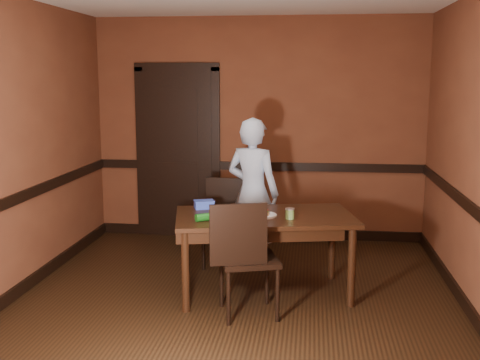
% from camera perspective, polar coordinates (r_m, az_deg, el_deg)
% --- Properties ---
extents(floor, '(4.00, 4.50, 0.01)m').
position_cam_1_polar(floor, '(5.46, -0.45, -11.56)').
color(floor, black).
rests_on(floor, ground).
extents(wall_back, '(4.00, 0.02, 2.70)m').
position_cam_1_polar(wall_back, '(7.35, 1.78, 4.82)').
color(wall_back, brown).
rests_on(wall_back, ground).
extents(wall_front, '(4.00, 0.02, 2.70)m').
position_cam_1_polar(wall_front, '(2.93, -6.09, -2.81)').
color(wall_front, brown).
rests_on(wall_front, ground).
extents(wall_left, '(0.02, 4.50, 2.70)m').
position_cam_1_polar(wall_left, '(5.73, -20.75, 2.77)').
color(wall_left, brown).
rests_on(wall_left, ground).
extents(wall_right, '(0.02, 4.50, 2.70)m').
position_cam_1_polar(wall_right, '(5.26, 21.72, 2.13)').
color(wall_right, brown).
rests_on(wall_right, ground).
extents(dado_back, '(4.00, 0.03, 0.10)m').
position_cam_1_polar(dado_back, '(7.38, 1.75, 1.32)').
color(dado_back, black).
rests_on(dado_back, ground).
extents(dado_left, '(0.03, 4.50, 0.10)m').
position_cam_1_polar(dado_left, '(5.79, -20.35, -1.65)').
color(dado_left, black).
rests_on(dado_left, ground).
extents(dado_right, '(0.03, 4.50, 0.10)m').
position_cam_1_polar(dado_right, '(5.33, 21.26, -2.66)').
color(dado_right, black).
rests_on(dado_right, ground).
extents(baseboard_back, '(4.00, 0.03, 0.12)m').
position_cam_1_polar(baseboard_back, '(7.55, 1.72, -4.99)').
color(baseboard_back, black).
rests_on(baseboard_back, ground).
extents(baseboard_left, '(0.03, 4.50, 0.12)m').
position_cam_1_polar(baseboard_left, '(6.00, -19.87, -9.53)').
color(baseboard_left, black).
rests_on(baseboard_left, ground).
extents(baseboard_right, '(0.03, 4.50, 0.12)m').
position_cam_1_polar(baseboard_right, '(5.56, 20.71, -11.15)').
color(baseboard_right, black).
rests_on(baseboard_right, ground).
extents(door, '(1.05, 0.07, 2.20)m').
position_cam_1_polar(door, '(7.50, -5.90, 2.88)').
color(door, black).
rests_on(door, ground).
extents(dining_table, '(1.74, 1.20, 0.75)m').
position_cam_1_polar(dining_table, '(5.56, 2.32, -7.08)').
color(dining_table, black).
rests_on(dining_table, floor).
extents(chair_far, '(0.44, 0.44, 0.91)m').
position_cam_1_polar(chair_far, '(6.36, -1.54, -4.15)').
color(chair_far, black).
rests_on(chair_far, floor).
extents(chair_near, '(0.58, 0.58, 1.00)m').
position_cam_1_polar(chair_near, '(5.06, 0.83, -7.34)').
color(chair_near, black).
rests_on(chair_near, floor).
extents(person, '(0.67, 0.55, 1.57)m').
position_cam_1_polar(person, '(6.27, 1.22, -1.24)').
color(person, '#A7BBD9').
rests_on(person, floor).
extents(sandwich_plate, '(0.25, 0.25, 0.06)m').
position_cam_1_polar(sandwich_plate, '(5.40, 2.16, -3.27)').
color(sandwich_plate, white).
rests_on(sandwich_plate, dining_table).
extents(sauce_jar, '(0.08, 0.08, 0.10)m').
position_cam_1_polar(sauce_jar, '(5.31, 4.75, -3.18)').
color(sauce_jar, '#6A994D').
rests_on(sauce_jar, dining_table).
extents(cheese_saucer, '(0.17, 0.17, 0.05)m').
position_cam_1_polar(cheese_saucer, '(5.60, -1.92, -2.76)').
color(cheese_saucer, white).
rests_on(cheese_saucer, dining_table).
extents(food_tub, '(0.22, 0.19, 0.08)m').
position_cam_1_polar(food_tub, '(5.72, -3.43, -2.32)').
color(food_tub, blue).
rests_on(food_tub, dining_table).
extents(wrapped_veg, '(0.24, 0.19, 0.07)m').
position_cam_1_polar(wrapped_veg, '(5.25, -2.96, -3.49)').
color(wrapped_veg, '#134E12').
rests_on(wrapped_veg, dining_table).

